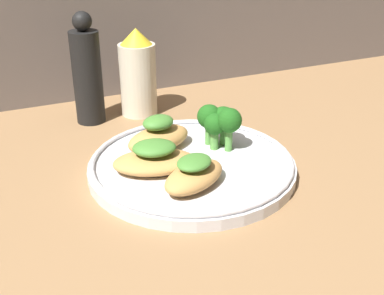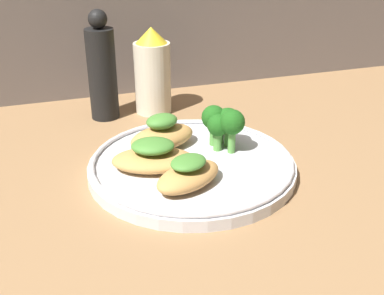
% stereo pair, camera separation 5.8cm
% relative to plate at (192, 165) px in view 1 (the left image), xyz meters
% --- Properties ---
extents(ground_plane, '(1.80, 1.80, 0.01)m').
position_rel_plate_xyz_m(ground_plane, '(0.00, 0.00, -0.01)').
color(ground_plane, '#936D47').
extents(plate, '(0.25, 0.25, 0.02)m').
position_rel_plate_xyz_m(plate, '(0.00, 0.00, 0.00)').
color(plate, silver).
rests_on(plate, ground_plane).
extents(grilled_meat_front, '(0.10, 0.08, 0.04)m').
position_rel_plate_xyz_m(grilled_meat_front, '(-0.02, -0.05, 0.02)').
color(grilled_meat_front, tan).
rests_on(grilled_meat_front, plate).
extents(grilled_meat_middle, '(0.11, 0.08, 0.04)m').
position_rel_plate_xyz_m(grilled_meat_middle, '(-0.05, -0.00, 0.02)').
color(grilled_meat_middle, tan).
rests_on(grilled_meat_middle, plate).
extents(grilled_meat_back, '(0.10, 0.07, 0.05)m').
position_rel_plate_xyz_m(grilled_meat_back, '(-0.02, 0.05, 0.02)').
color(grilled_meat_back, tan).
rests_on(grilled_meat_back, plate).
extents(broccoli_bunch, '(0.05, 0.06, 0.06)m').
position_rel_plate_xyz_m(broccoli_bunch, '(0.05, 0.03, 0.04)').
color(broccoli_bunch, '#569942').
rests_on(broccoli_bunch, plate).
extents(sauce_bottle, '(0.06, 0.06, 0.14)m').
position_rel_plate_xyz_m(sauce_bottle, '(0.01, 0.21, 0.06)').
color(sauce_bottle, beige).
rests_on(sauce_bottle, ground_plane).
extents(pepper_grinder, '(0.04, 0.04, 0.17)m').
position_rel_plate_xyz_m(pepper_grinder, '(-0.07, 0.21, 0.07)').
color(pepper_grinder, black).
rests_on(pepper_grinder, ground_plane).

